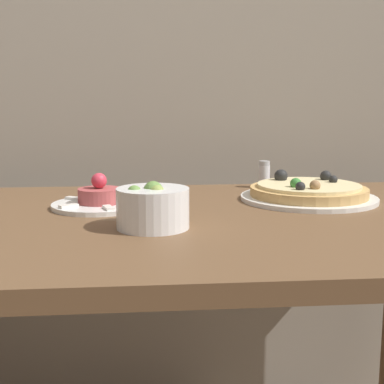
% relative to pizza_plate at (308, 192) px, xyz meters
% --- Properties ---
extents(dining_table, '(1.36, 0.81, 0.74)m').
position_rel_pizza_plate_xyz_m(dining_table, '(-0.29, -0.15, -0.11)').
color(dining_table, brown).
rests_on(dining_table, ground_plane).
extents(pizza_plate, '(0.32, 0.32, 0.06)m').
position_rel_pizza_plate_xyz_m(pizza_plate, '(0.00, 0.00, 0.00)').
color(pizza_plate, white).
rests_on(pizza_plate, dining_table).
extents(tartare_plate, '(0.21, 0.21, 0.08)m').
position_rel_pizza_plate_xyz_m(tartare_plate, '(-0.48, -0.04, -0.00)').
color(tartare_plate, white).
rests_on(tartare_plate, dining_table).
extents(small_bowl, '(0.13, 0.13, 0.09)m').
position_rel_pizza_plate_xyz_m(small_bowl, '(-0.37, -0.25, 0.02)').
color(small_bowl, white).
rests_on(small_bowl, dining_table).
extents(salt_shaker, '(0.03, 0.03, 0.07)m').
position_rel_pizza_plate_xyz_m(salt_shaker, '(-0.06, 0.19, 0.02)').
color(salt_shaker, silver).
rests_on(salt_shaker, dining_table).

